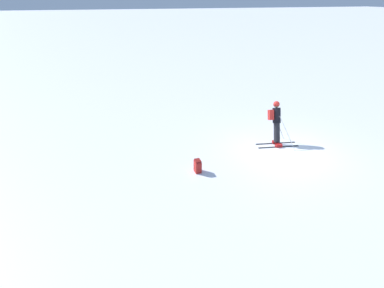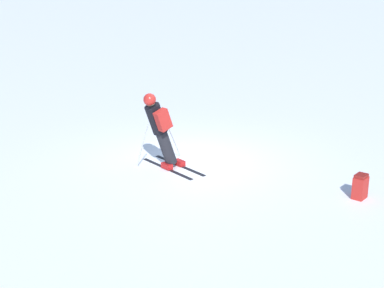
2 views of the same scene
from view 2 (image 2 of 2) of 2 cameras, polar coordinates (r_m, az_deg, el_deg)
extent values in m
plane|color=white|center=(12.66, -0.18, -1.82)|extent=(300.00, 300.00, 0.00)
cube|color=black|center=(12.35, -1.35, -2.29)|extent=(0.38, 1.78, 0.01)
cube|color=black|center=(12.15, -2.69, -2.65)|extent=(0.38, 1.78, 0.01)
cube|color=#B21919|center=(12.33, -1.35, -2.00)|extent=(0.18, 0.30, 0.12)
cube|color=#B21919|center=(12.13, -2.69, -2.36)|extent=(0.18, 0.30, 0.12)
cylinder|color=black|center=(11.98, -2.76, -0.36)|extent=(0.57, 0.34, 0.88)
cylinder|color=black|center=(11.64, -3.83, 2.70)|extent=(0.59, 0.43, 0.73)
sphere|color=tan|center=(11.46, -4.49, 4.61)|extent=(0.34, 0.28, 0.30)
sphere|color=#AD231E|center=(11.44, -4.54, 4.74)|extent=(0.39, 0.33, 0.35)
cube|color=#AD231E|center=(11.42, -3.12, 2.59)|extent=(0.44, 0.25, 0.51)
cylinder|color=#B7B7BC|center=(12.40, -2.14, 0.82)|extent=(0.95, 0.38, 1.28)
cylinder|color=#B7B7BC|center=(11.96, -5.34, -0.25)|extent=(0.12, 0.52, 1.12)
cube|color=#AD231E|center=(10.99, 17.50, -4.48)|extent=(0.31, 0.23, 0.44)
cube|color=maroon|center=(10.90, 17.61, -3.25)|extent=(0.28, 0.21, 0.06)
camera|label=1|loc=(18.61, 40.41, 18.71)|focal=28.00mm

